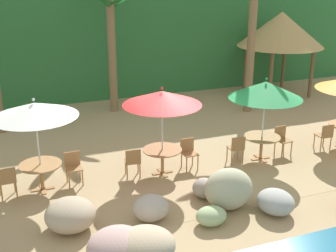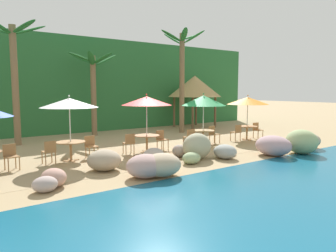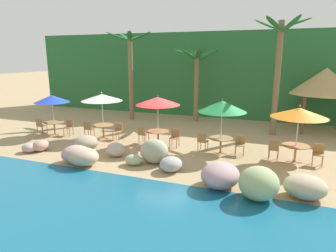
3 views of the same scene
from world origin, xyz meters
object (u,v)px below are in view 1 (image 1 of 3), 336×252
Objects in this scene: chair_green_inland at (237,147)px; palapa_hut at (281,29)px; umbrella_white at (34,110)px; palm_tree_second at (111,29)px; dining_table_red at (162,153)px; umbrella_green at (266,90)px; chair_green_seaward at (282,138)px; palm_tree_third at (254,5)px; umbrella_red at (162,98)px; chair_white_inland at (7,180)px; chair_white_seaward at (73,165)px; chair_orange_inland at (325,135)px; chair_red_seaward at (188,151)px; dining_table_white at (41,168)px; chair_red_inland at (133,161)px; dining_table_green at (262,140)px.

chair_green_inland is 8.62m from palapa_hut.
umbrella_white is 6.97m from palm_tree_second.
umbrella_green is (3.14, -0.14, 1.57)m from dining_table_red.
palm_tree_third is at bearing 73.04° from chair_green_seaward.
chair_white_inland is at bearing 179.35° from umbrella_red.
chair_white_seaward is 0.79× the size of dining_table_red.
umbrella_red is 1.61m from dining_table_red.
palapa_hut reaches higher than chair_orange_inland.
chair_red_seaward is at bearing -3.54° from chair_white_seaward.
umbrella_white is 3.29m from umbrella_red.
chair_red_inland is (2.43, -0.17, -0.10)m from dining_table_white.
chair_white_seaward is 1.00× the size of chair_green_inland.
umbrella_red is at bearing -2.45° from chair_red_inland.
chair_white_seaward is 6.99m from palm_tree_second.
palm_tree_second reaches higher than dining_table_white.
palm_tree_third is (8.55, 4.02, 3.55)m from dining_table_white.
chair_orange_inland is at bearing -2.60° from umbrella_red.
dining_table_red is 1.26× the size of chair_red_seaward.
dining_table_white is 0.86m from chair_white_seaward.
umbrella_green is 2.92× the size of chair_green_seaward.
chair_green_seaward is at bearing -1.51° from dining_table_white.
umbrella_green is at bearing -3.12° from dining_table_white.
palm_tree_third reaches higher than chair_orange_inland.
dining_table_white is 0.86m from chair_white_inland.
dining_table_white is at bearing -154.82° from palm_tree_third.
chair_white_seaward is at bearing 9.00° from chair_white_inland.
chair_red_seaward and chair_red_inland have the same top height.
dining_table_red is (3.29, -0.21, -1.60)m from umbrella_white.
umbrella_white is 6.44m from umbrella_green.
chair_green_seaward is at bearing -1.51° from umbrella_white.
palm_tree_third is (8.55, 4.02, 1.96)m from umbrella_white.
palm_tree_second is 5.50m from palm_tree_third.
chair_red_seaward is 1.70m from chair_red_inland.
umbrella_red is (4.13, -0.05, 1.71)m from chair_white_inland.
chair_red_inland is 0.79× the size of dining_table_green.
chair_white_seaward and chair_red_inland have the same top height.
chair_green_inland is at bearing -5.55° from chair_white_seaward.
chair_white_inland reaches higher than dining_table_white.
palm_tree_second reaches higher than palapa_hut.
chair_orange_inland is (7.86, -0.56, 0.00)m from chair_white_seaward.
chair_green_inland is 6.43m from palm_tree_third.
chair_white_inland reaches higher than dining_table_red.
umbrella_white is 1.60m from dining_table_white.
chair_white_seaward is 0.34× the size of umbrella_green.
umbrella_white is 2.28× the size of dining_table_red.
umbrella_white is at bearing -154.82° from palm_tree_third.
palm_tree_second is (-2.10, 6.30, 2.79)m from chair_green_inland.
chair_orange_inland is at bearing -2.55° from umbrella_green.
chair_white_inland is (-0.84, -0.16, -1.70)m from umbrella_white.
chair_white_inland is 9.55m from chair_orange_inland.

